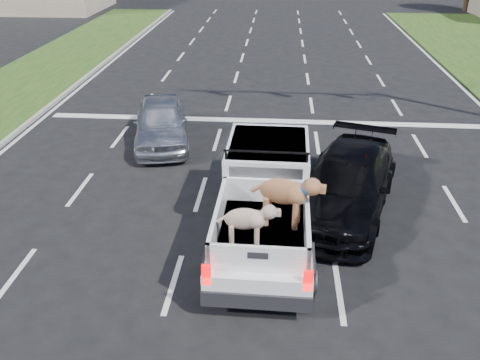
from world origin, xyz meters
name	(u,v)px	position (x,y,z in m)	size (l,w,h in m)	color
ground	(255,288)	(0.00, 0.00, 0.00)	(160.00, 160.00, 0.00)	black
road_markings	(265,158)	(0.00, 6.56, 0.01)	(17.75, 60.00, 0.01)	silver
pickup_truck	(266,197)	(0.13, 2.10, 1.04)	(2.38, 5.92, 2.20)	black
silver_sedan	(161,122)	(-3.63, 7.60, 0.75)	(1.77, 4.41, 1.50)	silver
black_coupe	(346,184)	(2.20, 3.43, 0.77)	(2.17, 5.33, 1.55)	black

